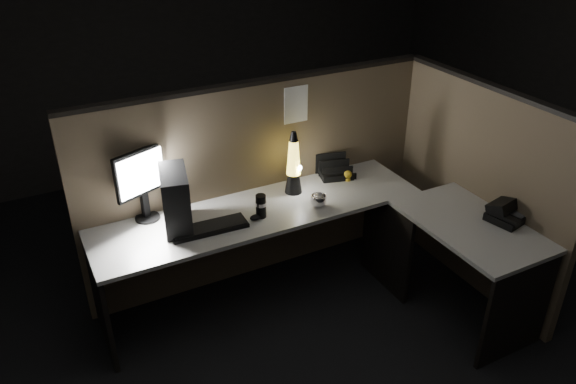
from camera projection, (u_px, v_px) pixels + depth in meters
name	position (u px, v px, depth m)	size (l,w,h in m)	color
floor	(321.00, 338.00, 3.77)	(6.00, 6.00, 0.00)	black
room_shell	(330.00, 110.00, 2.99)	(6.00, 6.00, 6.00)	silver
partition_back	(260.00, 182.00, 4.13)	(2.66, 0.06, 1.50)	brown
partition_right	(477.00, 190.00, 4.03)	(0.06, 1.66, 1.50)	brown
desk	(328.00, 241.00, 3.76)	(2.60, 1.60, 0.73)	#ABA9A2
pc_tower	(175.00, 200.00, 3.55)	(0.17, 0.37, 0.39)	black
monitor	(142.00, 178.00, 3.59)	(0.37, 0.18, 0.49)	black
keyboard	(209.00, 228.00, 3.60)	(0.50, 0.17, 0.02)	black
mouse	(256.00, 217.00, 3.71)	(0.08, 0.06, 0.03)	black
clip_lamp	(294.00, 173.00, 4.02)	(0.04, 0.17, 0.22)	silver
organizer	(334.00, 170.00, 4.26)	(0.28, 0.26, 0.18)	black
lava_lamp	(294.00, 168.00, 3.95)	(0.13, 0.13, 0.47)	black
travel_mug	(261.00, 206.00, 3.71)	(0.07, 0.07, 0.16)	black
steel_mug	(319.00, 201.00, 3.84)	(0.11, 0.11, 0.09)	silver
figurine	(348.00, 174.00, 4.18)	(0.06, 0.06, 0.06)	gold
pinned_paper	(296.00, 105.00, 3.94)	(0.19, 0.00, 0.27)	white
desk_phone	(506.00, 212.00, 3.69)	(0.28, 0.29, 0.15)	black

